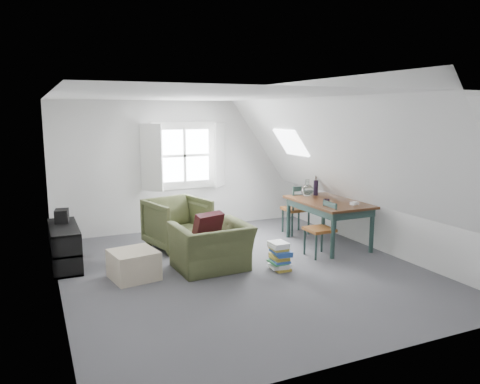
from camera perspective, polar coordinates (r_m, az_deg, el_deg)
name	(u,v)px	position (r m, az deg, el deg)	size (l,w,h in m)	color
floor	(242,270)	(6.97, 0.27, -9.46)	(5.50, 5.50, 0.00)	#4A4A4F
ceiling	(242,97)	(6.58, 0.28, 11.56)	(5.50, 5.50, 0.00)	white
wall_back	(184,166)	(9.21, -6.84, 3.21)	(5.00, 5.00, 0.00)	silver
wall_front	(369,230)	(4.36, 15.47, -4.52)	(5.00, 5.00, 0.00)	silver
wall_left	(54,199)	(6.08, -21.71, -0.84)	(5.50, 5.50, 0.00)	silver
wall_right	(381,176)	(8.01, 16.79, 1.87)	(5.50, 5.50, 0.00)	silver
slope_left	(131,153)	(6.12, -13.10, 4.64)	(5.50, 5.50, 0.00)	white
slope_right	(334,146)	(7.37, 11.37, 5.55)	(5.50, 5.50, 0.00)	white
dormer_window	(185,156)	(9.12, -6.72, 4.41)	(1.71, 0.35, 1.30)	white
skylight	(291,143)	(8.46, 6.23, 6.01)	(0.55, 0.75, 0.04)	white
armchair_near	(212,269)	(7.00, -3.48, -9.39)	(1.06, 0.92, 0.69)	#404727
armchair_far	(178,247)	(8.12, -7.55, -6.71)	(0.91, 0.94, 0.85)	#404727
throw_pillow	(208,227)	(6.96, -3.97, -4.34)	(0.45, 0.13, 0.45)	#3C1016
ottoman	(134,265)	(6.73, -12.83, -8.62)	(0.60, 0.60, 0.40)	tan
dining_table	(328,207)	(8.21, 10.70, -1.76)	(0.93, 1.55, 0.78)	#371D0D
demijohn	(307,190)	(8.46, 8.18, 0.23)	(0.22, 0.22, 0.31)	silver
vase_twigs	(316,187)	(8.67, 9.23, 0.61)	(0.09, 0.10, 0.69)	black
cup	(326,205)	(7.81, 10.48, -1.58)	(0.11, 0.11, 0.10)	black
paper_box	(354,203)	(7.95, 13.77, -1.34)	(0.13, 0.09, 0.04)	white
dining_chair_far	(297,208)	(8.88, 6.94, -1.99)	(0.44, 0.44, 0.94)	brown
dining_chair_near	(321,228)	(7.60, 9.88, -4.36)	(0.41, 0.41, 0.87)	brown
media_shelf	(65,248)	(7.50, -20.56, -6.46)	(0.40, 1.20, 0.62)	black
electronics_box	(62,216)	(7.68, -20.90, -2.79)	(0.19, 0.27, 0.22)	black
magazine_stack	(280,256)	(6.93, 4.85, -7.78)	(0.31, 0.37, 0.41)	#B29933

